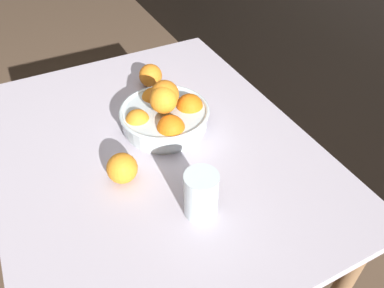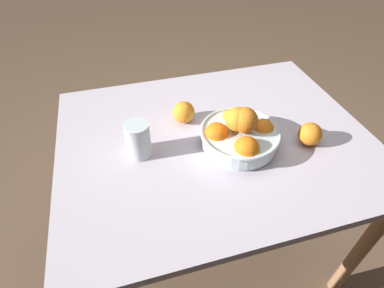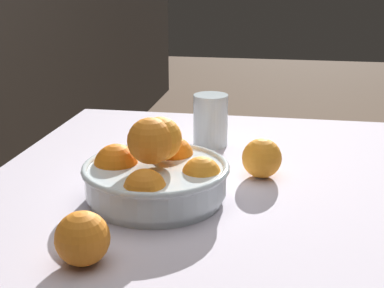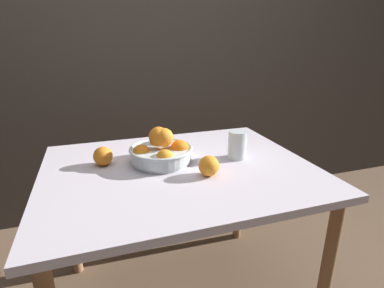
{
  "view_description": "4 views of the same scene",
  "coord_description": "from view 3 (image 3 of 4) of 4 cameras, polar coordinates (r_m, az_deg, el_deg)",
  "views": [
    {
      "loc": [
        0.76,
        -0.26,
        1.45
      ],
      "look_at": [
        0.1,
        0.08,
        0.77
      ],
      "focal_mm": 35.0,
      "sensor_mm": 36.0,
      "label": 1
    },
    {
      "loc": [
        0.3,
        0.75,
        1.42
      ],
      "look_at": [
        0.11,
        0.07,
        0.77
      ],
      "focal_mm": 28.0,
      "sensor_mm": 36.0,
      "label": 2
    },
    {
      "loc": [
        -0.94,
        -0.15,
        1.13
      ],
      "look_at": [
        0.09,
        0.03,
        0.78
      ],
      "focal_mm": 50.0,
      "sensor_mm": 36.0,
      "label": 3
    },
    {
      "loc": [
        -0.31,
        -1.1,
        1.22
      ],
      "look_at": [
        0.08,
        0.06,
        0.79
      ],
      "focal_mm": 28.0,
      "sensor_mm": 36.0,
      "label": 4
    }
  ],
  "objects": [
    {
      "name": "juice_glass",
      "position": [
        1.27,
        1.99,
        2.31
      ],
      "size": [
        0.08,
        0.08,
        0.12
      ],
      "color": "#F4A314",
      "rests_on": "dining_table"
    },
    {
      "name": "orange_loose_near_bowl",
      "position": [
        0.79,
        -11.61,
        -9.84
      ],
      "size": [
        0.08,
        0.08,
        0.08
      ],
      "primitive_type": "sphere",
      "color": "orange",
      "rests_on": "dining_table"
    },
    {
      "name": "orange_loose_front",
      "position": [
        1.09,
        7.45,
        -1.5
      ],
      "size": [
        0.08,
        0.08,
        0.08
      ],
      "primitive_type": "sphere",
      "color": "orange",
      "rests_on": "dining_table"
    },
    {
      "name": "fruit_bowl",
      "position": [
        0.97,
        -3.87,
        -3.04
      ],
      "size": [
        0.27,
        0.27,
        0.16
      ],
      "color": "silver",
      "rests_on": "dining_table"
    },
    {
      "name": "dining_table",
      "position": [
        1.07,
        0.6,
        -9.01
      ],
      "size": [
        1.09,
        0.87,
        0.72
      ],
      "color": "silver",
      "rests_on": "ground_plane"
    }
  ]
}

